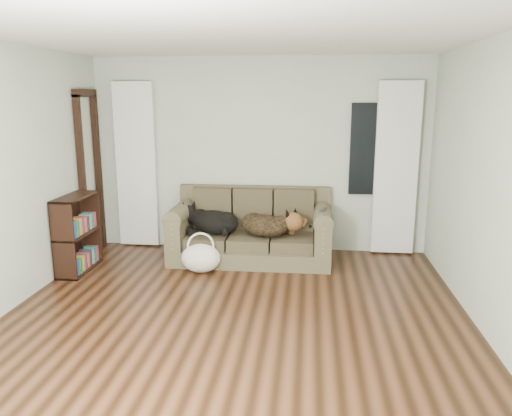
# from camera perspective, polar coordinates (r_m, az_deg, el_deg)

# --- Properties ---
(floor) EXTENTS (5.00, 5.00, 0.00)m
(floor) POSITION_cam_1_polar(r_m,az_deg,el_deg) (4.73, -2.76, -13.44)
(floor) COLOR black
(floor) RESTS_ON ground
(ceiling) EXTENTS (5.00, 5.00, 0.00)m
(ceiling) POSITION_cam_1_polar(r_m,az_deg,el_deg) (4.28, -3.14, 19.61)
(ceiling) COLOR white
(ceiling) RESTS_ON ground
(wall_back) EXTENTS (4.50, 0.04, 2.60)m
(wall_back) POSITION_cam_1_polar(r_m,az_deg,el_deg) (6.78, 0.40, 6.04)
(wall_back) COLOR #B4BDAE
(wall_back) RESTS_ON ground
(wall_right) EXTENTS (0.04, 5.00, 2.60)m
(wall_right) POSITION_cam_1_polar(r_m,az_deg,el_deg) (4.55, 26.31, 1.46)
(wall_right) COLOR #B4BDAE
(wall_right) RESTS_ON ground
(curtain_left) EXTENTS (0.55, 0.08, 2.25)m
(curtain_left) POSITION_cam_1_polar(r_m,az_deg,el_deg) (7.09, -13.51, 4.76)
(curtain_left) COLOR white
(curtain_left) RESTS_ON ground
(curtain_right) EXTENTS (0.55, 0.08, 2.25)m
(curtain_right) POSITION_cam_1_polar(r_m,az_deg,el_deg) (6.78, 15.70, 4.29)
(curtain_right) COLOR white
(curtain_right) RESTS_ON ground
(window_pane) EXTENTS (0.50, 0.03, 1.20)m
(window_pane) POSITION_cam_1_polar(r_m,az_deg,el_deg) (6.75, 12.81, 6.55)
(window_pane) COLOR black
(window_pane) RESTS_ON wall_back
(door_casing) EXTENTS (0.07, 0.60, 2.10)m
(door_casing) POSITION_cam_1_polar(r_m,az_deg,el_deg) (6.95, -18.38, 3.49)
(door_casing) COLOR black
(door_casing) RESTS_ON ground
(sofa) EXTENTS (2.04, 0.88, 0.83)m
(sofa) POSITION_cam_1_polar(r_m,az_deg,el_deg) (6.42, -0.59, -2.05)
(sofa) COLOR brown
(sofa) RESTS_ON floor
(dog_black_lab) EXTENTS (0.86, 0.81, 0.30)m
(dog_black_lab) POSITION_cam_1_polar(r_m,az_deg,el_deg) (6.48, -5.14, -1.69)
(dog_black_lab) COLOR black
(dog_black_lab) RESTS_ON sofa
(dog_shepherd) EXTENTS (0.81, 0.73, 0.30)m
(dog_shepherd) POSITION_cam_1_polar(r_m,az_deg,el_deg) (6.31, 1.38, -1.94)
(dog_shepherd) COLOR black
(dog_shepherd) RESTS_ON sofa
(tv_remote) EXTENTS (0.08, 0.17, 0.02)m
(tv_remote) POSITION_cam_1_polar(r_m,az_deg,el_deg) (6.13, 7.68, -0.20)
(tv_remote) COLOR black
(tv_remote) RESTS_ON sofa
(tote_bag) EXTENTS (0.54, 0.46, 0.35)m
(tote_bag) POSITION_cam_1_polar(r_m,az_deg,el_deg) (6.08, -6.30, -5.84)
(tote_bag) COLOR white
(tote_bag) RESTS_ON floor
(bookshelf) EXTENTS (0.37, 0.77, 0.93)m
(bookshelf) POSITION_cam_1_polar(r_m,az_deg,el_deg) (6.38, -19.77, -2.45)
(bookshelf) COLOR black
(bookshelf) RESTS_ON floor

